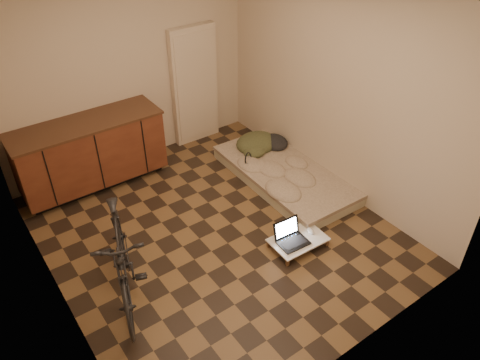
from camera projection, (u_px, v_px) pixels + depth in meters
room_shell at (212, 133)px, 4.64m from camera, size 3.50×4.00×2.60m
cabinets at (91, 153)px, 5.90m from camera, size 1.84×0.62×0.91m
appliance_panel at (195, 86)px, 6.64m from camera, size 0.70×0.10×1.70m
bicycle at (121, 253)px, 4.37m from camera, size 0.98×1.66×1.03m
futon at (284, 175)px, 6.18m from camera, size 1.02×2.05×0.17m
clothing_pile at (261, 138)px, 6.53m from camera, size 0.65×0.54×0.25m
headphones at (248, 159)px, 6.19m from camera, size 0.29×0.28×0.14m
lap_desk at (298, 240)px, 5.15m from camera, size 0.63×0.42×0.10m
laptop at (291, 237)px, 5.09m from camera, size 0.34×0.31×0.22m
mouse at (311, 231)px, 5.22m from camera, size 0.09×0.13×0.04m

